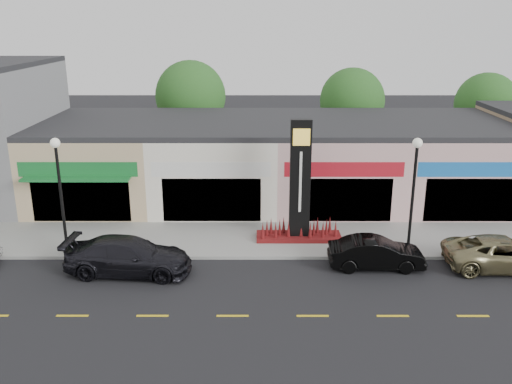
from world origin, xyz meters
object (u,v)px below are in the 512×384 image
at_px(lamp_west_near, 60,185).
at_px(car_gold_suv, 504,253).
at_px(pylon_sign, 300,198).
at_px(lamp_east_near, 414,185).
at_px(car_black_conv, 376,253).
at_px(car_dark_sedan, 128,256).

distance_m(lamp_west_near, car_gold_suv, 20.09).
distance_m(lamp_west_near, pylon_sign, 11.19).
height_order(lamp_east_near, pylon_sign, pylon_sign).
xyz_separation_m(lamp_west_near, car_gold_suv, (19.85, -1.38, -2.76)).
bearing_deg(car_black_conv, car_gold_suv, -89.64).
xyz_separation_m(pylon_sign, car_black_conv, (3.21, -3.01, -1.58)).
relative_size(lamp_east_near, car_dark_sedan, 1.00).
bearing_deg(car_dark_sedan, car_black_conv, -82.96).
height_order(lamp_east_near, car_dark_sedan, lamp_east_near).
relative_size(lamp_west_near, car_gold_suv, 1.06).
bearing_deg(pylon_sign, car_gold_suv, -19.16).
xyz_separation_m(lamp_east_near, pylon_sign, (-5.00, 1.70, -1.20)).
height_order(car_black_conv, car_gold_suv, car_gold_suv).
bearing_deg(lamp_west_near, lamp_east_near, 0.00).
relative_size(lamp_west_near, lamp_east_near, 1.00).
relative_size(pylon_sign, car_black_conv, 1.43).
bearing_deg(car_gold_suv, lamp_west_near, 87.59).
relative_size(car_black_conv, car_gold_suv, 0.81).
relative_size(car_dark_sedan, car_black_conv, 1.30).
bearing_deg(lamp_east_near, car_gold_suv, -19.68).
relative_size(lamp_west_near, car_black_conv, 1.30).
height_order(lamp_east_near, car_gold_suv, lamp_east_near).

